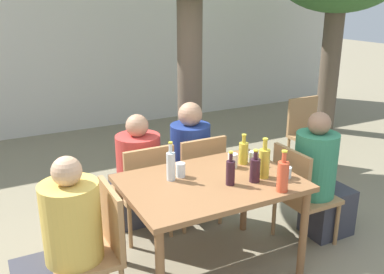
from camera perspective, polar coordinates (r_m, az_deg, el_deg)
ground_plane at (r=3.56m, az=2.32°, el=-17.20°), size 30.00×30.00×0.00m
cafe_building_wall at (r=6.91m, az=-15.44°, el=12.22°), size 10.00×0.08×2.80m
dining_table_front at (r=3.21m, az=2.47°, el=-7.30°), size 1.29×0.91×0.77m
patio_chair_0 at (r=3.02m, az=-12.59°, el=-13.67°), size 0.44×0.44×0.88m
patio_chair_1 at (r=3.77m, az=14.16°, el=-7.00°), size 0.44×0.44×0.88m
patio_chair_2 at (r=3.76m, az=-6.23°, el=-6.59°), size 0.44×0.44×0.88m
patio_chair_3 at (r=3.95m, az=0.76°, el=-5.17°), size 0.44×0.44×0.88m
patio_chair_4 at (r=5.45m, az=15.13°, el=0.91°), size 0.44×0.44×0.88m
person_seated_0 at (r=2.97m, az=-17.04°, el=-14.16°), size 0.59×0.38×1.14m
person_seated_1 at (r=3.90m, az=16.78°, el=-5.84°), size 0.58×0.36×1.17m
person_seated_2 at (r=3.95m, az=-7.47°, el=-5.23°), size 0.39×0.60×1.10m
person_seated_3 at (r=4.13m, az=-0.75°, el=-3.69°), size 0.37×0.59×1.15m
water_bottle_0 at (r=3.14m, az=-2.84°, el=-3.80°), size 0.07×0.07×0.30m
soda_bottle_1 at (r=3.03m, az=12.02°, el=-5.05°), size 0.08×0.08×0.30m
oil_cruet_2 at (r=3.47m, az=6.87°, el=-2.04°), size 0.08×0.08×0.25m
oil_cruet_3 at (r=3.22m, az=9.59°, el=-3.36°), size 0.08×0.08×0.31m
wine_bottle_4 at (r=3.15m, az=8.39°, el=-4.29°), size 0.08×0.08×0.25m
wine_bottle_5 at (r=3.08m, az=5.15°, el=-4.65°), size 0.07×0.07×0.25m
drinking_glass_0 at (r=3.40m, az=5.44°, el=-3.14°), size 0.08×0.08×0.11m
drinking_glass_1 at (r=3.22m, az=-1.53°, el=-4.41°), size 0.07×0.07×0.11m
drinking_glass_2 at (r=3.28m, az=12.40°, el=-4.61°), size 0.08×0.08×0.08m
drinking_glass_3 at (r=3.53m, az=8.15°, el=-2.63°), size 0.08×0.08×0.09m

